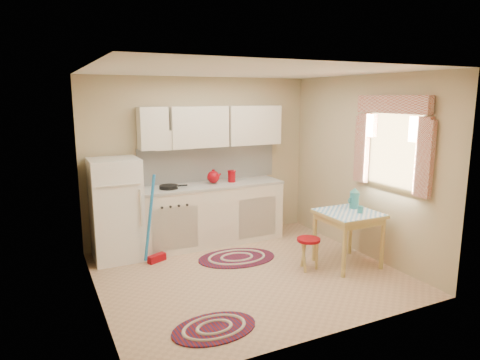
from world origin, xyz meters
The scene contains 14 objects.
room_shell centered at (0.16, 0.24, 1.60)m, with size 3.64×3.60×2.52m.
fridge centered at (-1.38, 1.25, 0.70)m, with size 0.65×0.60×1.40m, color white.
broom centered at (-0.93, 0.90, 0.60)m, with size 0.28×0.12×1.20m, color #1E75BF, non-canonical shape.
base_cabinets centered at (0.00, 1.30, 0.44)m, with size 2.25×0.60×0.88m, color white.
countertop centered at (0.00, 1.30, 0.90)m, with size 2.27×0.62×0.04m, color #B0AEA7.
frying_pan centered at (-0.63, 1.25, 0.94)m, with size 0.27×0.27×0.05m, color black.
red_kettle centered at (0.08, 1.30, 1.02)m, with size 0.21×0.19×0.21m, color #92050E, non-canonical shape.
red_canister centered at (0.38, 1.30, 1.00)m, with size 0.12×0.12×0.16m, color #92050E.
table centered at (1.33, -0.30, 0.36)m, with size 0.72×0.72×0.72m, color tan.
stool centered at (0.77, -0.22, 0.21)m, with size 0.30×0.30×0.42m, color #92050E.
coffee_pot centered at (1.51, -0.18, 0.87)m, with size 0.15×0.13×0.31m, color teal, non-canonical shape.
mug centered at (1.43, -0.40, 0.77)m, with size 0.07×0.07×0.10m, color teal.
rug_center centered at (0.10, 0.53, 0.01)m, with size 1.08×0.72×0.02m, color maroon, non-canonical shape.
rug_left centered at (-0.89, -1.03, 0.01)m, with size 0.86×0.57×0.02m, color maroon, non-canonical shape.
Camera 1 is at (-2.31, -4.54, 2.21)m, focal length 32.00 mm.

